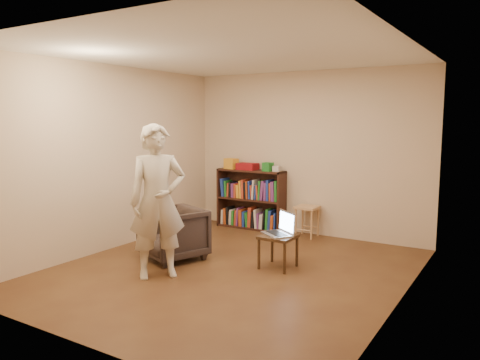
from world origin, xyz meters
The scene contains 15 objects.
floor centered at (0.00, 0.00, 0.00)m, with size 4.50×4.50×0.00m, color #472717.
ceiling centered at (0.00, 0.00, 2.60)m, with size 4.50×4.50×0.00m, color white.
wall_back centered at (0.00, 2.25, 1.30)m, with size 4.00×4.00×0.00m, color beige.
wall_left centered at (-2.00, 0.00, 1.30)m, with size 4.50×4.50×0.00m, color beige.
wall_right centered at (2.00, 0.00, 1.30)m, with size 4.50×4.50×0.00m, color beige.
bookshelf centered at (-0.93, 2.09, 0.44)m, with size 1.20×0.30×1.00m.
box_yellow centered at (-1.31, 2.06, 1.09)m, with size 0.22×0.16×0.18m, color gold.
red_cloth centered at (-1.00, 2.08, 1.05)m, with size 0.33×0.24×0.11m, color maroon.
box_green centered at (-0.59, 2.05, 1.07)m, with size 0.14×0.14×0.14m, color #1E7126.
box_white centered at (-0.45, 2.10, 1.04)m, with size 0.11×0.11×0.09m, color beige.
stool centered at (0.12, 2.03, 0.39)m, with size 0.34×0.34×0.49m.
armchair centered at (-0.92, 0.01, 0.34)m, with size 0.73×0.75×0.68m, color #2F261F.
side_table centered at (0.44, 0.40, 0.35)m, with size 0.41×0.41×0.42m.
laptop centered at (0.45, 0.45, 0.48)m, with size 0.48×0.45×0.29m.
person centered at (-0.61, -0.62, 0.90)m, with size 0.66×0.43×1.80m, color beige.
Camera 1 is at (3.00, -4.67, 1.84)m, focal length 35.00 mm.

